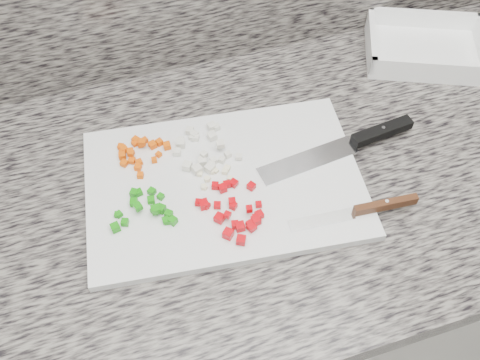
{
  "coord_description": "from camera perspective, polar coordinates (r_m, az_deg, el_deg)",
  "views": [
    {
      "loc": [
        -0.21,
        0.95,
        1.6
      ],
      "look_at": [
        -0.06,
        1.41,
        0.93
      ],
      "focal_mm": 40.0,
      "sensor_mm": 36.0,
      "label": 1
    }
  ],
  "objects": [
    {
      "name": "garlic_pile",
      "position": [
        0.85,
        -2.57,
        0.32
      ],
      "size": [
        0.06,
        0.04,
        0.01
      ],
      "color": "#F1EBBA",
      "rests_on": "cutting_board"
    },
    {
      "name": "tray",
      "position": [
        1.13,
        19.16,
        13.11
      ],
      "size": [
        0.27,
        0.24,
        0.05
      ],
      "rotation": [
        0.0,
        0.0,
        -0.41
      ],
      "color": "white",
      "rests_on": "countertop"
    },
    {
      "name": "cutting_board",
      "position": [
        0.86,
        -1.68,
        -0.39
      ],
      "size": [
        0.47,
        0.34,
        0.01
      ],
      "primitive_type": "cube",
      "rotation": [
        0.0,
        0.0,
        -0.12
      ],
      "color": "silver",
      "rests_on": "countertop"
    },
    {
      "name": "cabinet",
      "position": [
        1.29,
        2.36,
        -11.81
      ],
      "size": [
        3.92,
        0.62,
        0.86
      ],
      "primitive_type": "cube",
      "color": "silver",
      "rests_on": "ground"
    },
    {
      "name": "chef_knife",
      "position": [
        0.92,
        12.4,
        4.08
      ],
      "size": [
        0.28,
        0.06,
        0.02
      ],
      "rotation": [
        0.0,
        0.0,
        0.11
      ],
      "color": "white",
      "rests_on": "cutting_board"
    },
    {
      "name": "countertop",
      "position": [
        0.9,
        3.31,
        0.18
      ],
      "size": [
        3.96,
        0.64,
        0.04
      ],
      "primitive_type": "cube",
      "color": "slate",
      "rests_on": "cabinet"
    },
    {
      "name": "green_pepper_pile",
      "position": [
        0.83,
        -9.95,
        -3.08
      ],
      "size": [
        0.1,
        0.08,
        0.02
      ],
      "color": "#14820B",
      "rests_on": "cutting_board"
    },
    {
      "name": "red_pepper_pile",
      "position": [
        0.81,
        -0.77,
        -3.4
      ],
      "size": [
        0.1,
        0.12,
        0.02
      ],
      "color": "#BC020A",
      "rests_on": "cutting_board"
    },
    {
      "name": "carrot_pile",
      "position": [
        0.9,
        -10.68,
        3.08
      ],
      "size": [
        0.09,
        0.09,
        0.02
      ],
      "color": "#DD5104",
      "rests_on": "cutting_board"
    },
    {
      "name": "onion_pile",
      "position": [
        0.88,
        -4.07,
        3.26
      ],
      "size": [
        0.11,
        0.11,
        0.02
      ],
      "color": "silver",
      "rests_on": "cutting_board"
    },
    {
      "name": "paring_knife",
      "position": [
        0.84,
        13.66,
        -2.98
      ],
      "size": [
        0.2,
        0.03,
        0.02
      ],
      "rotation": [
        0.0,
        0.0,
        -0.08
      ],
      "color": "white",
      "rests_on": "cutting_board"
    }
  ]
}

